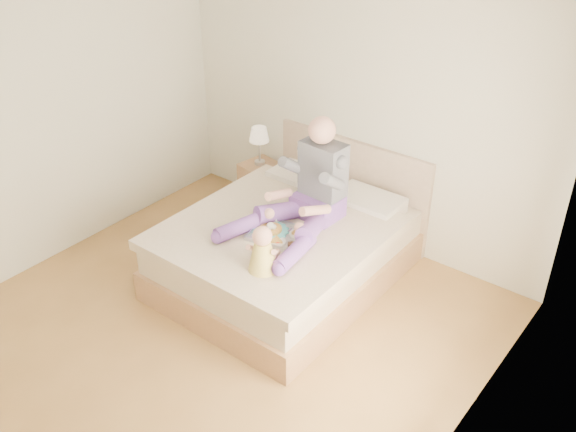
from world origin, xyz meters
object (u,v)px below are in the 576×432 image
Objects in this scene: bed at (291,246)px; adult at (308,193)px; nightstand at (263,186)px; baby at (263,252)px; tray at (281,233)px.

adult reaches higher than bed.
baby reaches higher than nightstand.
nightstand is at bearing 150.03° from adult.
adult is at bearing 81.65° from baby.
bed is 4.31× the size of nightstand.
bed is 0.59m from adult.
tray is at bearing -92.50° from adult.
tray is 1.42× the size of baby.
baby is at bearing -39.79° from nightstand.
nightstand is 0.92× the size of tray.
tray is at bearing -67.86° from bed.
baby is (1.30, -1.52, 0.51)m from nightstand.
adult is 3.00× the size of baby.
adult is at bearing 18.23° from bed.
adult is 0.80m from baby.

